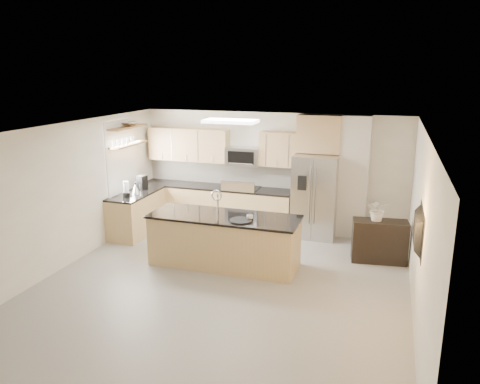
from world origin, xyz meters
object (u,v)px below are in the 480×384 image
(flower_vase, at_px, (379,204))
(platter, at_px, (241,220))
(cup, at_px, (250,217))
(bowl, at_px, (129,124))
(blender, at_px, (126,190))
(island, at_px, (224,240))
(refrigerator, at_px, (315,196))
(credenza, at_px, (379,241))
(kettle, at_px, (135,189))
(television, at_px, (414,230))
(coffee_maker, at_px, (142,183))
(range, at_px, (242,207))
(microwave, at_px, (243,156))

(flower_vase, bearing_deg, platter, -151.43)
(cup, bearing_deg, bowl, 156.96)
(blender, bearing_deg, cup, -14.44)
(island, bearing_deg, refrigerator, 57.53)
(blender, bearing_deg, credenza, 4.05)
(kettle, distance_m, television, 5.89)
(coffee_maker, bearing_deg, credenza, -3.82)
(island, relative_size, television, 2.54)
(refrigerator, bearing_deg, range, 178.40)
(microwave, height_order, island, microwave)
(microwave, distance_m, refrigerator, 1.82)
(range, xyz_separation_m, cup, (0.86, -2.19, 0.52))
(island, bearing_deg, cup, -9.04)
(range, bearing_deg, bowl, -158.76)
(range, height_order, kettle, kettle)
(blender, xyz_separation_m, bowl, (-0.18, 0.57, 1.32))
(refrigerator, relative_size, cup, 15.19)
(range, bearing_deg, island, -80.78)
(cup, bearing_deg, refrigerator, 69.47)
(coffee_maker, bearing_deg, platter, -29.24)
(kettle, xyz_separation_m, television, (5.54, -1.97, 0.32))
(microwave, relative_size, platter, 1.90)
(blender, height_order, flower_vase, flower_vase)
(island, bearing_deg, platter, -27.53)
(credenza, distance_m, flower_vase, 0.73)
(refrigerator, distance_m, credenza, 1.80)
(bowl, bearing_deg, coffee_maker, 42.24)
(refrigerator, relative_size, island, 0.65)
(kettle, relative_size, television, 0.23)
(bowl, bearing_deg, flower_vase, -2.31)
(platter, relative_size, kettle, 1.60)
(coffee_maker, bearing_deg, cup, -26.35)
(refrigerator, relative_size, television, 1.65)
(range, height_order, refrigerator, refrigerator)
(microwave, relative_size, refrigerator, 0.43)
(refrigerator, distance_m, blender, 3.99)
(range, distance_m, island, 2.14)
(range, distance_m, platter, 2.47)
(blender, distance_m, bowl, 1.45)
(credenza, xyz_separation_m, kettle, (-5.07, -0.07, 0.63))
(island, bearing_deg, range, 99.25)
(television, bearing_deg, flower_vase, 14.51)
(range, distance_m, credenza, 3.24)
(island, xyz_separation_m, television, (3.17, -1.01, 0.88))
(kettle, bearing_deg, range, 29.53)
(range, distance_m, blender, 2.59)
(island, bearing_deg, bowl, 154.49)
(microwave, xyz_separation_m, island, (0.34, -2.24, -1.16))
(kettle, distance_m, flower_vase, 5.01)
(cup, distance_m, kettle, 3.07)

